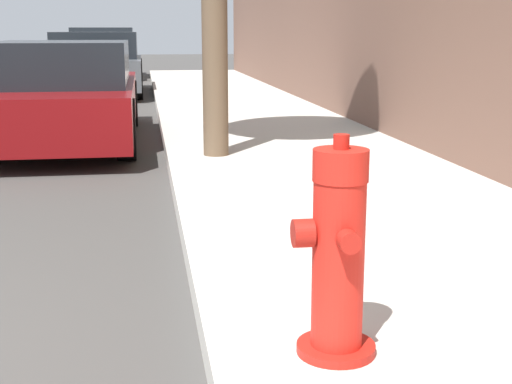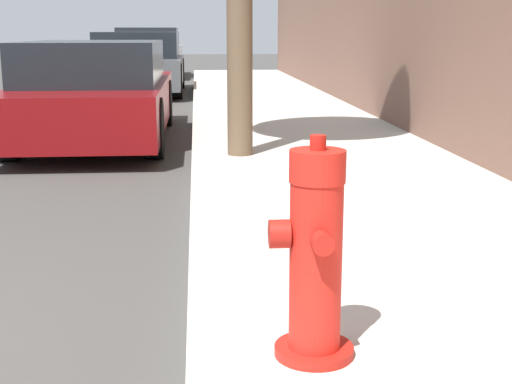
{
  "view_description": "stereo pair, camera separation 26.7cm",
  "coord_description": "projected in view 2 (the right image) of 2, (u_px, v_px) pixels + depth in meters",
  "views": [
    {
      "loc": [
        1.84,
        -2.37,
        1.35
      ],
      "look_at": [
        2.41,
        1.27,
        0.52
      ],
      "focal_mm": 50.0,
      "sensor_mm": 36.0,
      "label": 1
    },
    {
      "loc": [
        2.11,
        -2.4,
        1.35
      ],
      "look_at": [
        2.41,
        1.27,
        0.52
      ],
      "focal_mm": 50.0,
      "sensor_mm": 36.0,
      "label": 2
    }
  ],
  "objects": [
    {
      "name": "fire_hydrant",
      "position": [
        315.0,
        258.0,
        2.62
      ],
      "size": [
        0.32,
        0.32,
        0.84
      ],
      "color": "red",
      "rests_on": "sidewalk_slab"
    },
    {
      "name": "parked_car_near",
      "position": [
        97.0,
        92.0,
        8.8
      ],
      "size": [
        1.73,
        4.46,
        1.23
      ],
      "color": "maroon",
      "rests_on": "ground_plane"
    },
    {
      "name": "parked_car_mid",
      "position": [
        139.0,
        64.0,
        15.43
      ],
      "size": [
        1.88,
        4.32,
        1.32
      ],
      "color": "#4C5156",
      "rests_on": "ground_plane"
    },
    {
      "name": "parked_car_far",
      "position": [
        149.0,
        53.0,
        21.01
      ],
      "size": [
        1.88,
        4.08,
        1.43
      ],
      "color": "silver",
      "rests_on": "ground_plane"
    }
  ]
}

